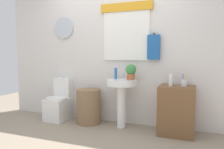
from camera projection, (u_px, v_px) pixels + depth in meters
ground_plane at (85, 145)px, 2.93m from camera, size 8.00×8.00×0.00m
back_wall at (115, 49)px, 3.87m from camera, size 4.40×0.18×2.60m
toilet at (60, 103)px, 4.08m from camera, size 0.38×0.51×0.78m
laundry_hamper at (89, 106)px, 3.83m from camera, size 0.42×0.42×0.60m
pedestal_sink at (121, 92)px, 3.58m from camera, size 0.49×0.49×0.80m
faucet at (124, 76)px, 3.67m from camera, size 0.03×0.03×0.10m
wooden_cabinet at (177, 110)px, 3.29m from camera, size 0.53×0.44×0.74m
soap_bottle at (116, 73)px, 3.64m from camera, size 0.05×0.05×0.19m
potted_plant at (131, 71)px, 3.56m from camera, size 0.17×0.17×0.25m
lotion_bottle at (171, 80)px, 3.24m from camera, size 0.05×0.05×0.19m
toothbrush_cup at (184, 83)px, 3.23m from camera, size 0.08×0.08×0.19m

